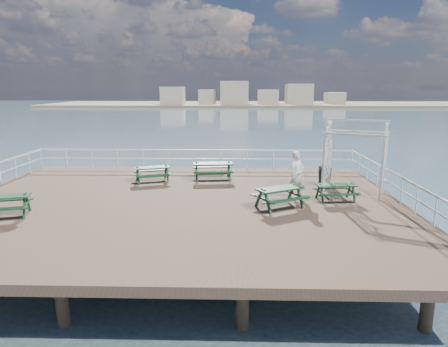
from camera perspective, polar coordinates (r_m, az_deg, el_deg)
ground at (r=16.27m, az=-6.53°, el=-4.57°), size 18.00×14.00×0.30m
sea_backdrop at (r=149.92m, az=5.58°, el=10.21°), size 300.00×300.00×9.20m
railing at (r=18.50m, az=-5.72°, el=0.77°), size 17.77×13.76×1.10m
picnic_table_a at (r=19.84m, az=-10.24°, el=0.37°), size 2.03×1.83×0.82m
picnic_table_b at (r=19.95m, az=-1.62°, el=0.87°), size 2.10×1.77×0.95m
picnic_table_c at (r=16.84m, az=15.69°, el=-2.11°), size 1.71×1.44×0.77m
picnic_table_d at (r=16.23m, az=-29.05°, el=-3.51°), size 2.11×1.87×0.87m
picnic_table_e at (r=15.41m, az=7.97°, el=-2.81°), size 2.28×2.15×0.88m
trellis_arbor at (r=18.07m, az=18.14°, el=1.72°), size 2.91×2.33×3.20m
sandwich_board at (r=19.46m, az=14.18°, el=-0.33°), size 0.53×0.40×0.87m
person at (r=16.86m, az=10.33°, el=-0.16°), size 0.85×0.78×1.94m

